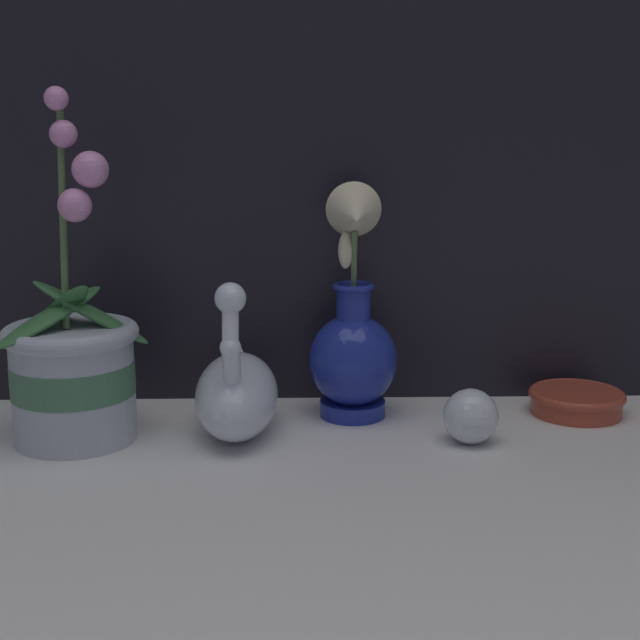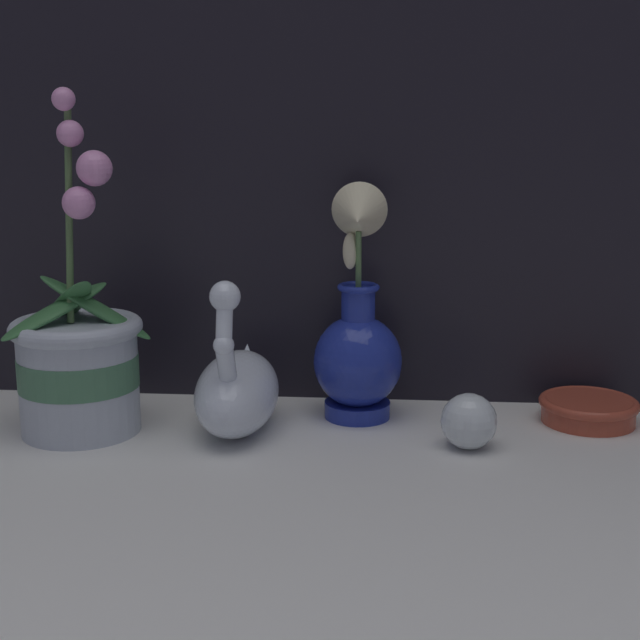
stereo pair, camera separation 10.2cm
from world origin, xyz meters
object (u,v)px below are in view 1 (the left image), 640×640
at_px(swan_figurine, 237,390).
at_px(amber_dish, 577,400).
at_px(blue_vase, 353,338).
at_px(orchid_potted_plant, 73,365).
at_px(glass_sphere, 471,416).

height_order(swan_figurine, amber_dish, swan_figurine).
bearing_deg(swan_figurine, blue_vase, 22.81).
height_order(orchid_potted_plant, blue_vase, orchid_potted_plant).
xyz_separation_m(swan_figurine, glass_sphere, (0.27, -0.04, -0.02)).
bearing_deg(amber_dish, orchid_potted_plant, -172.51).
bearing_deg(amber_dish, glass_sphere, -146.56).
xyz_separation_m(blue_vase, glass_sphere, (0.13, -0.10, -0.07)).
bearing_deg(blue_vase, orchid_potted_plant, -167.06).
bearing_deg(swan_figurine, orchid_potted_plant, -175.11).
bearing_deg(orchid_potted_plant, amber_dish, 7.49).
relative_size(orchid_potted_plant, blue_vase, 1.37).
relative_size(orchid_potted_plant, swan_figurine, 2.06).
xyz_separation_m(orchid_potted_plant, swan_figurine, (0.18, 0.02, -0.04)).
distance_m(orchid_potted_plant, amber_dish, 0.61).
relative_size(glass_sphere, amber_dish, 0.53).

